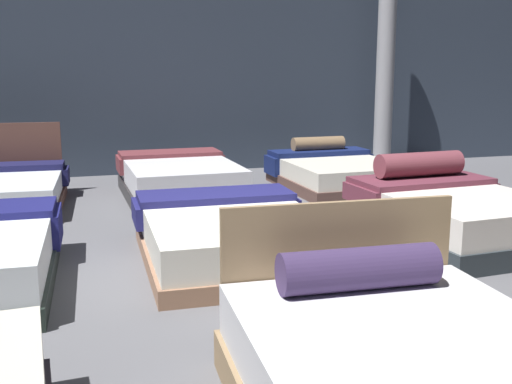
% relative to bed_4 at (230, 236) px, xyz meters
% --- Properties ---
extents(ground_plane, '(18.00, 18.00, 0.02)m').
position_rel_bed_4_xyz_m(ground_plane, '(0.06, -0.43, -0.24)').
color(ground_plane, '#5B5B60').
extents(showroom_back_wall, '(18.00, 0.06, 3.50)m').
position_rel_bed_4_xyz_m(showroom_back_wall, '(0.06, 4.96, 1.52)').
color(showroom_back_wall, '#333D4C').
rests_on(showroom_back_wall, ground_plane).
extents(bed_4, '(1.63, 2.06, 0.50)m').
position_rel_bed_4_xyz_m(bed_4, '(0.00, 0.00, 0.00)').
color(bed_4, '#91694F').
rests_on(bed_4, ground_plane).
extents(bed_5, '(1.61, 2.08, 0.81)m').
position_rel_bed_4_xyz_m(bed_5, '(2.33, 0.01, 0.04)').
color(bed_5, '#262E33').
rests_on(bed_5, ground_plane).
extents(bed_7, '(1.50, 2.15, 0.53)m').
position_rel_bed_4_xyz_m(bed_7, '(0.06, 2.88, 0.02)').
color(bed_7, black).
rests_on(bed_7, ground_plane).
extents(bed_8, '(1.63, 1.99, 0.67)m').
position_rel_bed_4_xyz_m(bed_8, '(2.36, 2.88, -0.01)').
color(bed_8, brown).
rests_on(bed_8, ground_plane).
extents(support_pillar, '(0.31, 0.31, 3.50)m').
position_rel_bed_4_xyz_m(support_pillar, '(3.90, 4.38, 1.52)').
color(support_pillar, '#99999E').
rests_on(support_pillar, ground_plane).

